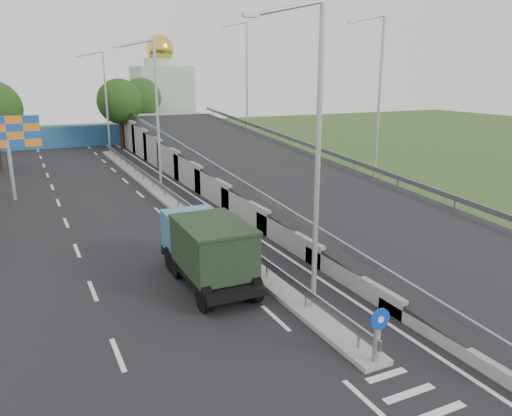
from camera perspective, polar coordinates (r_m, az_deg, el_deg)
ground at (r=14.01m, az=19.45°, el=-21.20°), size 160.00×160.00×0.00m
road_surface at (r=29.32m, az=-13.88°, el=-1.36°), size 26.00×90.00×0.04m
median at (r=33.72m, az=-10.37°, el=1.16°), size 1.00×44.00×0.20m
overpass_ramp at (r=36.01m, az=1.10°, el=4.98°), size 10.00×50.00×3.50m
median_guardrail at (r=33.57m, az=-10.42°, el=2.23°), size 0.09×44.00×0.71m
sign_bollard at (r=14.78m, az=13.73°, el=-13.92°), size 0.64×0.23×1.67m
lamp_post_near at (r=16.29m, az=6.55°, el=6.93°), size 2.74×0.18×10.08m
lamp_post_mid at (r=34.79m, az=-11.55°, el=11.06°), size 2.74×0.18×10.08m
lamp_post_far at (r=54.37m, az=-16.97°, el=12.09°), size 2.74×0.18×10.08m
blue_wall at (r=60.20m, az=-21.45°, el=7.52°), size 30.00×0.50×2.40m
church at (r=70.17m, az=-10.67°, el=12.61°), size 7.00×7.00×13.80m
billboard at (r=35.85m, az=-26.58°, el=7.28°), size 4.00×0.24×5.50m
tree_median_far at (r=56.69m, az=-15.33°, el=11.66°), size 4.80×4.80×7.60m
tree_ramp_far at (r=64.35m, az=-12.97°, el=12.17°), size 4.80×4.80×7.60m
dump_truck at (r=19.81m, az=-5.65°, el=-4.44°), size 2.45×6.15×2.70m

